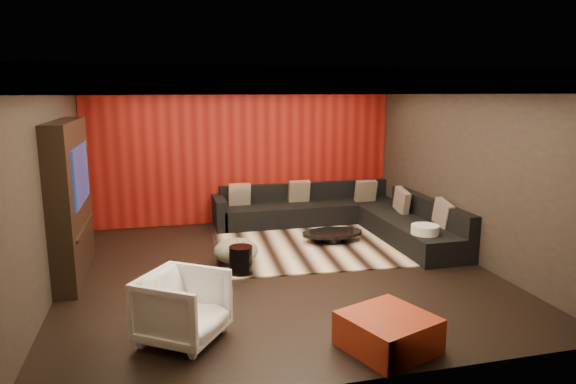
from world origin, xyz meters
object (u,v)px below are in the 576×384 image
object	(u,v)px
coffee_table	(332,237)
white_side_table	(424,242)
drum_stool	(241,260)
sectional_sofa	(345,216)
armchair	(183,307)
orange_ottoman	(388,332)

from	to	relation	value
coffee_table	white_side_table	xyz separation A→B (m)	(1.12, -1.15, 0.16)
coffee_table	white_side_table	world-z (taller)	white_side_table
coffee_table	drum_stool	size ratio (longest dim) A/B	2.69
drum_stool	white_side_table	bearing A→B (deg)	-0.22
white_side_table	sectional_sofa	size ratio (longest dim) A/B	0.15
armchair	white_side_table	bearing A→B (deg)	-30.09
armchair	sectional_sofa	distance (m)	4.86
white_side_table	orange_ottoman	xyz separation A→B (m)	(-1.79, -2.49, -0.09)
drum_stool	orange_ottoman	distance (m)	2.74
coffee_table	white_side_table	size ratio (longest dim) A/B	1.98
orange_ottoman	white_side_table	bearing A→B (deg)	54.33
drum_stool	armchair	world-z (taller)	armchair
orange_ottoman	sectional_sofa	size ratio (longest dim) A/B	0.22
coffee_table	armchair	world-z (taller)	armchair
orange_ottoman	armchair	xyz separation A→B (m)	(-2.02, 0.70, 0.19)
armchair	orange_ottoman	bearing A→B (deg)	-74.45
sectional_sofa	coffee_table	bearing A→B (deg)	-124.68
armchair	sectional_sofa	size ratio (longest dim) A/B	0.22
orange_ottoman	sectional_sofa	world-z (taller)	sectional_sofa
drum_stool	coffee_table	bearing A→B (deg)	32.57
drum_stool	armchair	distance (m)	2.01
coffee_table	sectional_sofa	bearing A→B (deg)	55.32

